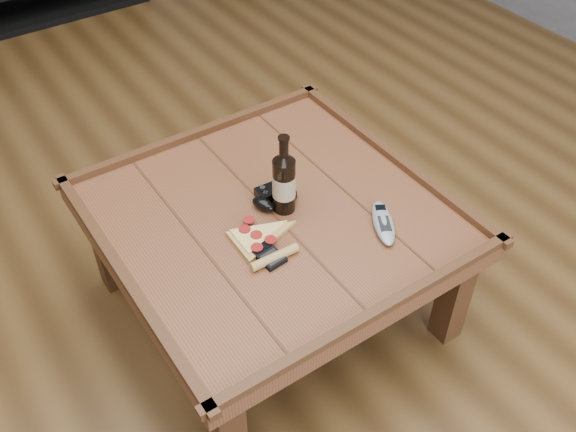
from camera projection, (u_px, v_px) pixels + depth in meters
ground at (274, 306)px, 2.28m from camera, size 6.00×6.00×0.00m
coffee_table at (272, 227)px, 2.01m from camera, size 1.03×1.03×0.48m
beer_bottle at (284, 181)px, 1.91m from camera, size 0.07×0.07×0.27m
game_controller at (275, 196)px, 1.99m from camera, size 0.17×0.11×0.04m
pizza_slice at (259, 240)px, 1.87m from camera, size 0.17×0.28×0.03m
smartphone at (266, 253)px, 1.83m from camera, size 0.08×0.13×0.02m
remote_control at (383, 223)px, 1.92m from camera, size 0.15×0.20×0.03m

